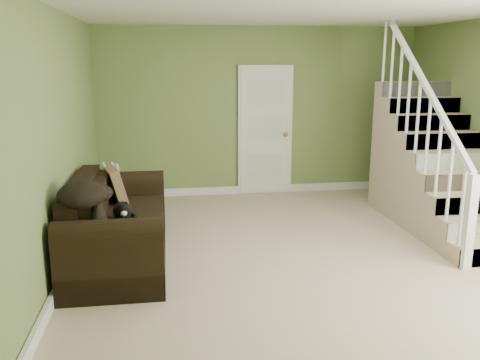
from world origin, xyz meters
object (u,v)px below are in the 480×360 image
object	(u,v)px
cat	(122,211)
banana	(118,224)
side_table	(113,202)
sofa	(115,229)

from	to	relation	value
cat	banana	size ratio (longest dim) A/B	2.89
banana	side_table	bearing A→B (deg)	62.64
side_table	cat	xyz separation A→B (m)	(0.23, -1.32, 0.26)
sofa	cat	distance (m)	0.30
side_table	cat	size ratio (longest dim) A/B	1.56
sofa	banana	xyz separation A→B (m)	(0.07, -0.35, 0.17)
sofa	side_table	distance (m)	1.18
sofa	cat	xyz separation A→B (m)	(0.10, -0.14, 0.24)
cat	sofa	bearing A→B (deg)	117.09
sofa	cat	world-z (taller)	sofa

